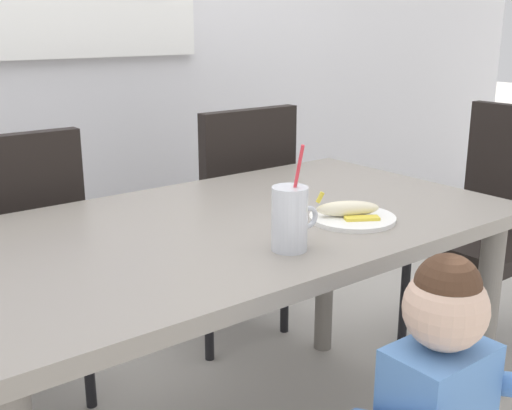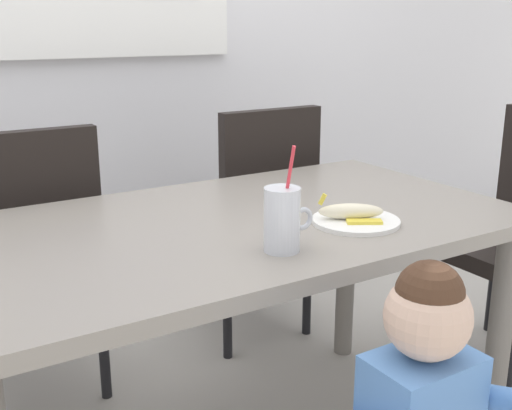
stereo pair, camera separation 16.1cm
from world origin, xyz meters
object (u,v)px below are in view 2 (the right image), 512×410
Objects in this scene: toddler_standing at (421,408)px; peeled_banana at (352,212)px; dining_chair_right at (255,211)px; dining_table at (234,255)px; snack_plate at (356,221)px; milk_cup at (283,223)px; dining_chair_left at (29,253)px.

peeled_banana is (0.19, 0.45, 0.26)m from toddler_standing.
dining_chair_right is 1.15× the size of toddler_standing.
snack_plate reaches higher than dining_table.
toddler_standing is 0.49m from milk_cup.
snack_plate is (0.20, 0.45, 0.24)m from toddler_standing.
peeled_banana is (0.65, -0.83, 0.25)m from dining_chair_left.
snack_plate is at bearing 14.06° from milk_cup.
toddler_standing is 3.64× the size of snack_plate.
dining_table is at bearing 143.25° from snack_plate.
dining_chair_right reaches higher than toddler_standing.
milk_cup reaches higher than dining_table.
dining_chair_left is 1.36m from toddler_standing.
peeled_banana reaches higher than snack_plate.
dining_chair_right is 1.08m from milk_cup.
dining_chair_left reaches higher than peeled_banana.
toddler_standing is at bearing -113.83° from snack_plate.
dining_chair_left is 5.71× the size of peeled_banana.
dining_chair_left is 1.09m from snack_plate.
snack_plate is (0.26, -0.19, 0.11)m from dining_table.
toddler_standing is 3.35× the size of milk_cup.
dining_chair_left is 1.15× the size of toddler_standing.
toddler_standing is 0.54m from snack_plate.
dining_table is 0.34m from peeled_banana.
peeled_banana is at bearing 15.70° from milk_cup.
peeled_banana is at bearing 67.58° from toddler_standing.
dining_chair_left is (-0.40, 0.64, -0.12)m from dining_table.
snack_plate is at bearing -27.56° from peeled_banana.
dining_chair_right is at bearing 61.84° from milk_cup.
dining_chair_left is at bearing 122.08° from dining_table.
dining_table is at bearing 122.08° from dining_chair_left.
milk_cup reaches higher than peeled_banana.
peeled_banana is at bearing 128.11° from dining_chair_left.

